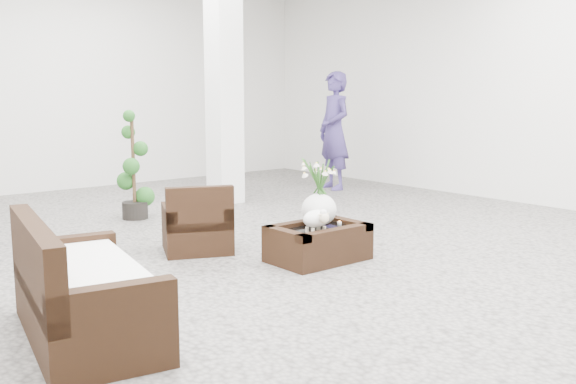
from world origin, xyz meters
TOP-DOWN VIEW (x-y plane):
  - ground at (0.00, 0.00)m, footprint 11.00×11.00m
  - column at (1.20, 2.80)m, footprint 0.40×0.40m
  - coffee_table at (0.04, -0.50)m, footprint 0.90×0.60m
  - sheep_figurine at (-0.08, -0.60)m, footprint 0.28×0.23m
  - planter_narcissus at (0.14, -0.40)m, footprint 0.44×0.44m
  - tealight at (0.34, -0.48)m, footprint 0.04×0.04m
  - armchair at (-0.65, 0.56)m, footprint 0.85×0.84m
  - loveseat at (-2.43, -0.99)m, footprint 0.97×1.60m
  - topiary at (-0.38, 2.50)m, footprint 0.36×0.36m
  - shopper at (3.31, 2.75)m, footprint 0.59×0.78m

SIDE VIEW (x-z plane):
  - ground at x=0.00m, z-range 0.00..0.00m
  - coffee_table at x=0.04m, z-range 0.00..0.31m
  - tealight at x=0.34m, z-range 0.31..0.34m
  - armchair at x=-0.65m, z-range 0.00..0.70m
  - loveseat at x=-2.43m, z-range 0.00..0.80m
  - sheep_figurine at x=-0.08m, z-range 0.31..0.52m
  - topiary at x=-0.38m, z-range 0.00..1.35m
  - planter_narcissus at x=0.14m, z-range 0.31..1.11m
  - shopper at x=3.31m, z-range 0.00..1.92m
  - column at x=1.20m, z-range 0.00..3.50m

